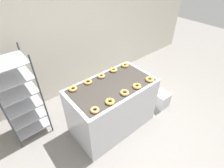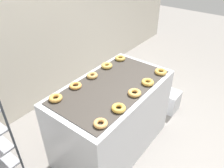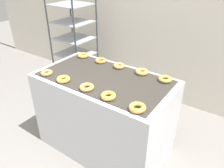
{
  "view_description": "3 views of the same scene",
  "coord_description": "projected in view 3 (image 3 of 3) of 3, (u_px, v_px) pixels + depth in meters",
  "views": [
    {
      "loc": [
        -1.42,
        -1.05,
        2.68
      ],
      "look_at": [
        0.0,
        0.66,
        0.98
      ],
      "focal_mm": 28.0,
      "sensor_mm": 36.0,
      "label": 1
    },
    {
      "loc": [
        -1.57,
        -0.55,
        2.31
      ],
      "look_at": [
        0.0,
        0.66,
        0.98
      ],
      "focal_mm": 35.0,
      "sensor_mm": 36.0,
      "label": 2
    },
    {
      "loc": [
        1.22,
        -0.95,
        2.02
      ],
      "look_at": [
        0.0,
        0.81,
        0.81
      ],
      "focal_mm": 35.0,
      "sensor_mm": 36.0,
      "label": 3
    }
  ],
  "objects": [
    {
      "name": "donut_near_right",
      "position": [
        108.0,
        96.0,
        1.92
      ],
      "size": [
        0.14,
        0.14,
        0.04
      ],
      "primitive_type": "torus",
      "color": "gold",
      "rests_on": "fryer_machine"
    },
    {
      "name": "donut_far_left",
      "position": [
        101.0,
        61.0,
        2.61
      ],
      "size": [
        0.13,
        0.13,
        0.04
      ],
      "primitive_type": "torus",
      "color": "gold",
      "rests_on": "fryer_machine"
    },
    {
      "name": "donut_far_leftmost",
      "position": [
        83.0,
        55.0,
        2.74
      ],
      "size": [
        0.14,
        0.14,
        0.04
      ],
      "primitive_type": "torus",
      "color": "gold",
      "rests_on": "fryer_machine"
    },
    {
      "name": "wall_back",
      "position": [
        164.0,
        10.0,
        3.11
      ],
      "size": [
        8.0,
        0.05,
        2.8
      ],
      "color": "silver",
      "rests_on": "ground_plane"
    },
    {
      "name": "fryer_machine",
      "position": [
        105.0,
        114.0,
        2.51
      ],
      "size": [
        1.46,
        0.82,
        0.96
      ],
      "color": "silver",
      "rests_on": "ground_plane"
    },
    {
      "name": "donut_near_left",
      "position": [
        63.0,
        79.0,
        2.19
      ],
      "size": [
        0.14,
        0.14,
        0.04
      ],
      "primitive_type": "torus",
      "color": "gold",
      "rests_on": "fryer_machine"
    },
    {
      "name": "donut_near_rightmost",
      "position": [
        137.0,
        107.0,
        1.77
      ],
      "size": [
        0.14,
        0.14,
        0.04
      ],
      "primitive_type": "torus",
      "color": "gold",
      "rests_on": "fryer_machine"
    },
    {
      "name": "donut_near_leftmost",
      "position": [
        47.0,
        73.0,
        2.33
      ],
      "size": [
        0.13,
        0.13,
        0.04
      ],
      "primitive_type": "torus",
      "color": "tan",
      "rests_on": "fryer_machine"
    },
    {
      "name": "donut_far_right",
      "position": [
        142.0,
        72.0,
        2.34
      ],
      "size": [
        0.14,
        0.14,
        0.04
      ],
      "primitive_type": "torus",
      "color": "gold",
      "rests_on": "fryer_machine"
    },
    {
      "name": "baking_rack_cart",
      "position": [
        75.0,
        46.0,
        3.56
      ],
      "size": [
        0.57,
        0.53,
        1.58
      ],
      "color": "#33383D",
      "rests_on": "ground_plane"
    },
    {
      "name": "donut_far_rightmost",
      "position": [
        165.0,
        79.0,
        2.2
      ],
      "size": [
        0.14,
        0.14,
        0.04
      ],
      "primitive_type": "torus",
      "color": "gold",
      "rests_on": "fryer_machine"
    },
    {
      "name": "donut_far_center",
      "position": [
        119.0,
        66.0,
        2.48
      ],
      "size": [
        0.13,
        0.13,
        0.04
      ],
      "primitive_type": "torus",
      "color": "tan",
      "rests_on": "fryer_machine"
    },
    {
      "name": "donut_near_center",
      "position": [
        87.0,
        87.0,
        2.06
      ],
      "size": [
        0.14,
        0.14,
        0.04
      ],
      "primitive_type": "torus",
      "color": "#DCA150",
      "rests_on": "fryer_machine"
    }
  ]
}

